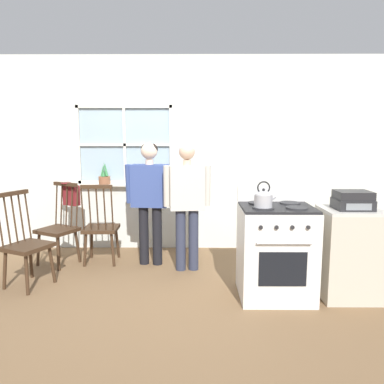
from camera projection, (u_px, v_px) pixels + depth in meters
The scene contains 13 objects.
ground_plane at pixel (170, 284), 4.08m from camera, with size 16.00×16.00×0.00m, color brown.
wall_back at pixel (178, 155), 5.27m from camera, with size 6.40×0.16×2.70m.
chair_by_window at pixel (59, 229), 4.70m from camera, with size 0.56×0.55×1.02m.
chair_near_wall at pixel (26, 245), 3.99m from camera, with size 0.54×0.55×1.02m.
chair_center_cluster at pixel (101, 228), 4.73m from camera, with size 0.43×0.42×1.02m.
person_elderly_left at pixel (150, 191), 4.61m from camera, with size 0.60×0.25×1.53m.
person_teen_center at pixel (187, 196), 4.41m from camera, with size 0.56×0.25×1.52m.
stove at pixel (275, 250), 3.73m from camera, with size 0.71×0.68×1.08m.
kettle at pixel (263, 198), 3.52m from camera, with size 0.21×0.17×0.25m.
potted_plant at pixel (104, 177), 5.23m from camera, with size 0.16×0.16×0.32m.
handbag at pixel (71, 195), 4.84m from camera, with size 0.24×0.24×0.31m.
side_counter at pixel (349, 253), 3.71m from camera, with size 0.55×0.50×0.90m.
stereo at pixel (353, 200), 3.61m from camera, with size 0.34×0.29×0.18m.
Camera 1 is at (0.27, -3.89, 1.60)m, focal length 35.00 mm.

